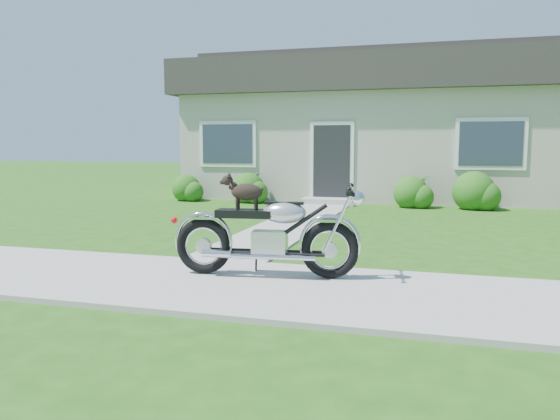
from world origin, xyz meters
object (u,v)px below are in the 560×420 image
(house, at_px, (397,126))
(potted_plant_left, at_px, (248,188))
(potted_plant_right, at_px, (422,192))
(motorcycle_with_dog, at_px, (269,233))

(house, bearing_deg, potted_plant_left, -137.35)
(house, bearing_deg, potted_plant_right, -75.21)
(potted_plant_left, bearing_deg, house, 42.65)
(house, height_order, motorcycle_with_dog, house)
(potted_plant_left, bearing_deg, potted_plant_right, 0.00)
(house, relative_size, motorcycle_with_dog, 5.67)
(house, xyz_separation_m, potted_plant_left, (-3.74, -3.44, -1.76))
(house, xyz_separation_m, motorcycle_with_dog, (-0.62, -11.61, -1.60))
(potted_plant_right, height_order, motorcycle_with_dog, motorcycle_with_dog)
(potted_plant_left, height_order, potted_plant_right, potted_plant_right)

